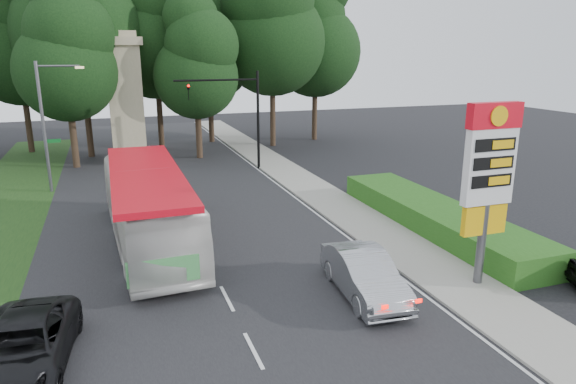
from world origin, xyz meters
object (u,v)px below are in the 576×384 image
object	(u,v)px
traffic_signal_mast	(240,107)
transit_bus	(148,208)
gas_station_pylon	(489,170)
sedan_silver	(364,274)
streetlight_signs	(47,121)
suv_charcoal	(22,348)
monument	(126,97)

from	to	relation	value
traffic_signal_mast	transit_bus	world-z (taller)	traffic_signal_mast
gas_station_pylon	sedan_silver	distance (m)	5.79
streetlight_signs	sedan_silver	xyz separation A→B (m)	(11.72, -19.35, -3.62)
traffic_signal_mast	suv_charcoal	world-z (taller)	traffic_signal_mast
streetlight_signs	transit_bus	world-z (taller)	streetlight_signs
sedan_silver	suv_charcoal	world-z (taller)	sedan_silver
traffic_signal_mast	transit_bus	bearing A→B (deg)	-119.85
sedan_silver	transit_bus	bearing A→B (deg)	136.16
suv_charcoal	streetlight_signs	bearing A→B (deg)	98.56
monument	transit_bus	xyz separation A→B (m)	(-0.10, -19.57, -3.37)
traffic_signal_mast	sedan_silver	world-z (taller)	traffic_signal_mast
sedan_silver	monument	bearing A→B (deg)	108.66
streetlight_signs	suv_charcoal	size ratio (longest dim) A/B	1.52
gas_station_pylon	traffic_signal_mast	bearing A→B (deg)	99.09
streetlight_signs	transit_bus	bearing A→B (deg)	-67.12
transit_bus	sedan_silver	world-z (taller)	transit_bus
transit_bus	suv_charcoal	bearing A→B (deg)	-117.89
streetlight_signs	sedan_silver	distance (m)	22.91
gas_station_pylon	traffic_signal_mast	xyz separation A→B (m)	(-3.52, 22.00, 0.22)
streetlight_signs	transit_bus	size ratio (longest dim) A/B	0.64
traffic_signal_mast	streetlight_signs	bearing A→B (deg)	-171.08
monument	suv_charcoal	distance (m)	29.00
transit_bus	traffic_signal_mast	bearing A→B (deg)	57.24
sedan_silver	suv_charcoal	size ratio (longest dim) A/B	0.95
suv_charcoal	sedan_silver	bearing A→B (deg)	11.64
gas_station_pylon	suv_charcoal	bearing A→B (deg)	-178.70
traffic_signal_mast	streetlight_signs	distance (m)	12.83
gas_station_pylon	traffic_signal_mast	size ratio (longest dim) A/B	0.95
gas_station_pylon	monument	xyz separation A→B (m)	(-11.20, 28.01, 0.66)
transit_bus	sedan_silver	size ratio (longest dim) A/B	2.50
gas_station_pylon	transit_bus	bearing A→B (deg)	143.25
gas_station_pylon	transit_bus	world-z (taller)	gas_station_pylon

